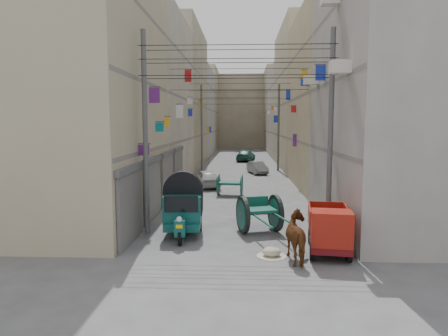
# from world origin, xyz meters

# --- Properties ---
(ground) EXTENTS (140.00, 140.00, 0.00)m
(ground) POSITION_xyz_m (0.00, 0.00, 0.00)
(ground) COLOR #4B4B4D
(ground) RESTS_ON ground
(building_row_left) EXTENTS (8.00, 62.00, 14.00)m
(building_row_left) POSITION_xyz_m (-8.00, 34.13, 6.46)
(building_row_left) COLOR tan
(building_row_left) RESTS_ON ground
(building_row_right) EXTENTS (8.00, 62.00, 14.00)m
(building_row_right) POSITION_xyz_m (8.00, 34.13, 6.46)
(building_row_right) COLOR #A19C97
(building_row_right) RESTS_ON ground
(end_cap_building) EXTENTS (22.00, 10.00, 13.00)m
(end_cap_building) POSITION_xyz_m (0.00, 66.00, 6.50)
(end_cap_building) COLOR tan
(end_cap_building) RESTS_ON ground
(shutters_left) EXTENTS (0.18, 14.40, 2.88)m
(shutters_left) POSITION_xyz_m (-3.92, 10.38, 1.49)
(shutters_left) COLOR #505055
(shutters_left) RESTS_ON ground
(signboards) EXTENTS (8.22, 40.52, 5.67)m
(signboards) POSITION_xyz_m (-0.01, 21.66, 3.43)
(signboards) COLOR white
(signboards) RESTS_ON ground
(ac_units) EXTENTS (0.70, 6.55, 3.35)m
(ac_units) POSITION_xyz_m (3.65, 7.67, 7.43)
(ac_units) COLOR silver
(ac_units) RESTS_ON ground
(utility_poles) EXTENTS (7.40, 22.20, 8.00)m
(utility_poles) POSITION_xyz_m (0.00, 17.00, 4.00)
(utility_poles) COLOR #505052
(utility_poles) RESTS_ON ground
(overhead_cables) EXTENTS (7.40, 22.52, 1.12)m
(overhead_cables) POSITION_xyz_m (0.00, 14.40, 6.77)
(overhead_cables) COLOR black
(overhead_cables) RESTS_ON ground
(auto_rickshaw) EXTENTS (1.68, 2.81, 1.95)m
(auto_rickshaw) POSITION_xyz_m (-2.10, 5.86, 1.15)
(auto_rickshaw) COLOR black
(auto_rickshaw) RESTS_ON ground
(tonga_cart) EXTENTS (2.17, 3.57, 1.51)m
(tonga_cart) POSITION_xyz_m (0.93, 6.42, 0.79)
(tonga_cart) COLOR black
(tonga_cart) RESTS_ON ground
(mini_truck) EXTENTS (1.69, 3.09, 1.66)m
(mini_truck) POSITION_xyz_m (3.15, 3.66, 0.79)
(mini_truck) COLOR black
(mini_truck) RESTS_ON ground
(second_cart) EXTENTS (1.63, 1.48, 1.34)m
(second_cart) POSITION_xyz_m (-0.53, 14.68, 0.72)
(second_cart) COLOR #124F41
(second_cart) RESTS_ON ground
(feed_sack) EXTENTS (0.62, 0.49, 0.31)m
(feed_sack) POSITION_xyz_m (1.21, 3.42, 0.15)
(feed_sack) COLOR beige
(feed_sack) RESTS_ON ground
(horse) EXTENTS (1.13, 1.97, 1.57)m
(horse) POSITION_xyz_m (2.07, 3.00, 0.79)
(horse) COLOR #5E2A16
(horse) RESTS_ON ground
(distant_car_white) EXTENTS (2.39, 3.82, 1.21)m
(distant_car_white) POSITION_xyz_m (-2.21, 17.93, 0.61)
(distant_car_white) COLOR #BABABA
(distant_car_white) RESTS_ON ground
(distant_car_grey) EXTENTS (1.93, 3.41, 1.06)m
(distant_car_grey) POSITION_xyz_m (1.56, 25.51, 0.53)
(distant_car_grey) COLOR slate
(distant_car_grey) RESTS_ON ground
(distant_car_green) EXTENTS (2.51, 4.67, 1.29)m
(distant_car_green) POSITION_xyz_m (0.65, 37.46, 0.64)
(distant_car_green) COLOR #1E594A
(distant_car_green) RESTS_ON ground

